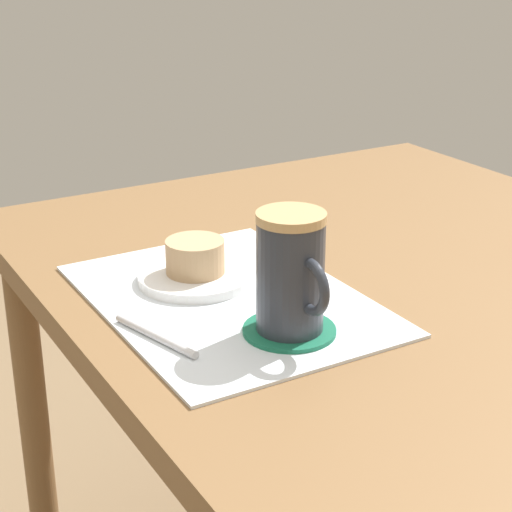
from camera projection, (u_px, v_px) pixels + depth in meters
dining_table at (412, 333)px, 1.13m from camera, size 1.10×0.88×0.75m
placemat at (227, 299)px, 1.03m from camera, size 0.40×0.29×0.00m
pastry_plate at (196, 276)px, 1.07m from camera, size 0.15×0.15×0.01m
pastry at (195, 256)px, 1.06m from camera, size 0.07×0.07×0.04m
coffee_coaster at (289, 330)px, 0.94m from camera, size 0.10×0.10×0.00m
coffee_mug at (291, 273)px, 0.92m from camera, size 0.11×0.08×0.13m
teaspoon at (154, 334)px, 0.93m from camera, size 0.13×0.04×0.01m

